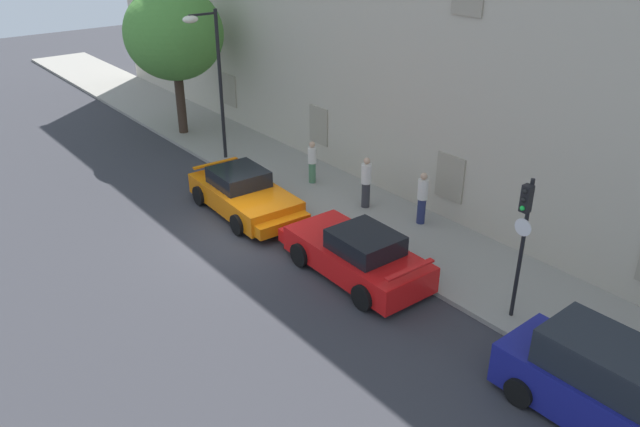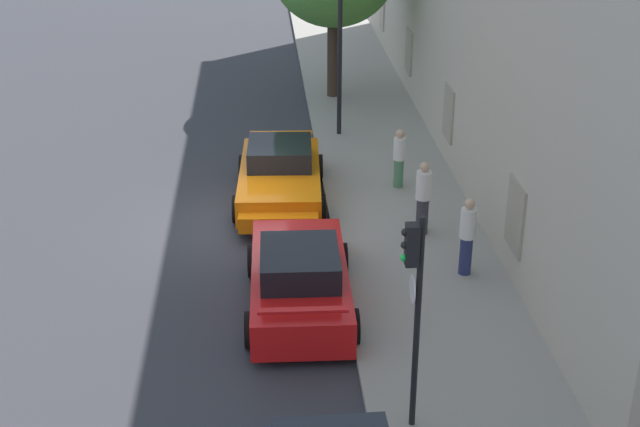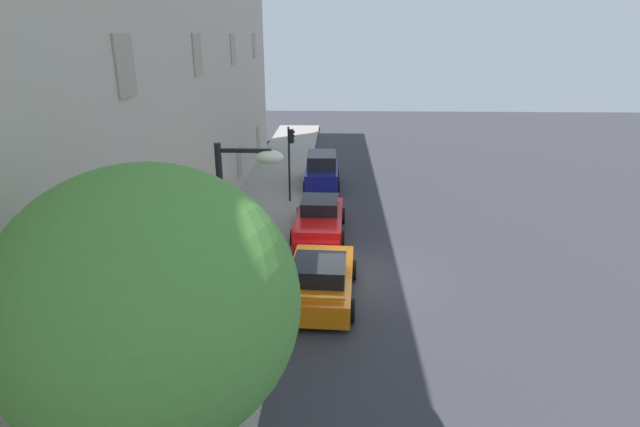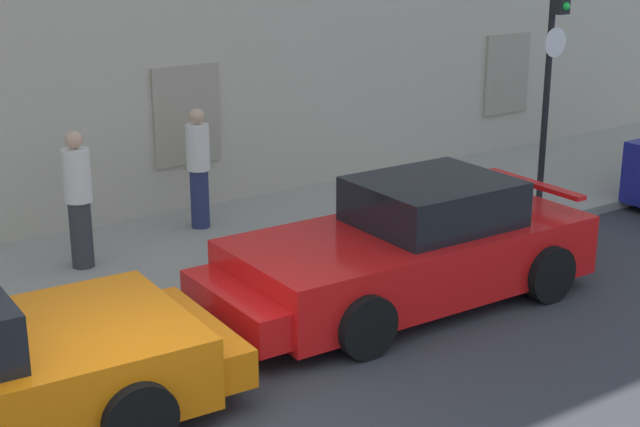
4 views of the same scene
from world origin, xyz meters
The scene contains 5 objects.
sidewalk centered at (0.00, 4.05, 0.07)m, with size 60.00×3.59×0.14m, color gray.
sportscar_yellow_flank centered at (3.84, 1.33, 0.64)m, with size 4.86×2.21×1.47m.
traffic_light centered at (8.02, 2.87, 2.67)m, with size 0.44×0.36×3.72m.
pedestrian_strolling centered at (3.07, 4.92, 1.04)m, with size 0.47×0.47×1.75m.
pedestrian_bystander centered at (1.05, 4.34, 1.06)m, with size 0.38×0.38×1.79m.
Camera 4 is at (-3.09, -6.89, 4.51)m, focal length 53.71 mm.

